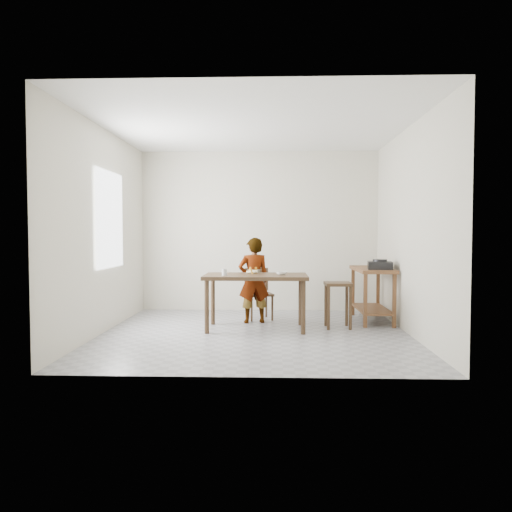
{
  "coord_description": "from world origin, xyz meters",
  "views": [
    {
      "loc": [
        0.24,
        -6.48,
        1.31
      ],
      "look_at": [
        0.0,
        0.4,
        1.0
      ],
      "focal_mm": 35.0,
      "sensor_mm": 36.0,
      "label": 1
    }
  ],
  "objects_px": {
    "dining_chair": "(259,294)",
    "stool": "(338,305)",
    "child": "(254,280)",
    "prep_counter": "(372,294)",
    "dining_table": "(256,302)"
  },
  "relations": [
    {
      "from": "child",
      "to": "dining_chair",
      "type": "xyz_separation_m",
      "value": [
        0.07,
        0.29,
        -0.24
      ]
    },
    {
      "from": "child",
      "to": "stool",
      "type": "relative_size",
      "value": 1.97
    },
    {
      "from": "prep_counter",
      "to": "stool",
      "type": "relative_size",
      "value": 1.89
    },
    {
      "from": "child",
      "to": "dining_chair",
      "type": "bearing_deg",
      "value": -118.26
    },
    {
      "from": "dining_table",
      "to": "prep_counter",
      "type": "distance_m",
      "value": 1.86
    },
    {
      "from": "prep_counter",
      "to": "stool",
      "type": "xyz_separation_m",
      "value": [
        -0.58,
        -0.57,
        -0.08
      ]
    },
    {
      "from": "dining_chair",
      "to": "stool",
      "type": "relative_size",
      "value": 1.22
    },
    {
      "from": "dining_table",
      "to": "child",
      "type": "xyz_separation_m",
      "value": [
        -0.05,
        0.49,
        0.25
      ]
    },
    {
      "from": "child",
      "to": "stool",
      "type": "xyz_separation_m",
      "value": [
        1.18,
        -0.37,
        -0.31
      ]
    },
    {
      "from": "stool",
      "to": "prep_counter",
      "type": "bearing_deg",
      "value": 44.4
    },
    {
      "from": "dining_table",
      "to": "stool",
      "type": "bearing_deg",
      "value": 6.45
    },
    {
      "from": "prep_counter",
      "to": "child",
      "type": "xyz_separation_m",
      "value": [
        -1.77,
        -0.21,
        0.23
      ]
    },
    {
      "from": "dining_chair",
      "to": "prep_counter",
      "type": "bearing_deg",
      "value": -19.97
    },
    {
      "from": "dining_chair",
      "to": "stool",
      "type": "distance_m",
      "value": 1.29
    },
    {
      "from": "prep_counter",
      "to": "child",
      "type": "bearing_deg",
      "value": -173.36
    }
  ]
}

